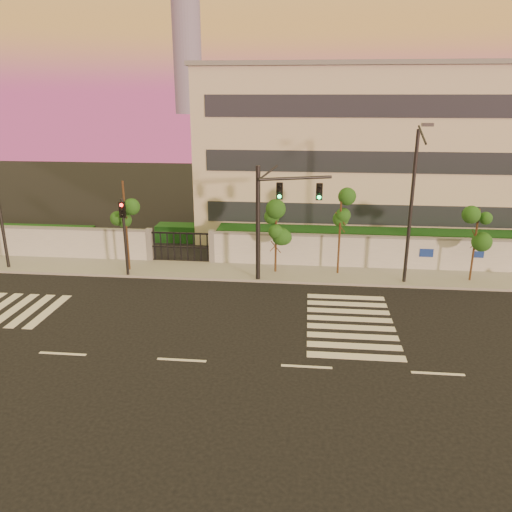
{
  "coord_description": "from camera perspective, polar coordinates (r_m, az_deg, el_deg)",
  "views": [
    {
      "loc": [
        4.8,
        -17.37,
        10.13
      ],
      "look_at": [
        2.39,
        6.0,
        2.56
      ],
      "focal_mm": 35.0,
      "sensor_mm": 36.0,
      "label": 1
    }
  ],
  "objects": [
    {
      "name": "traffic_signal_main",
      "position": [
        27.3,
        1.97,
        5.22
      ],
      "size": [
        4.08,
        1.48,
        6.58
      ],
      "rotation": [
        0.0,
        0.0,
        0.33
      ],
      "color": "black",
      "rests_on": "ground"
    },
    {
      "name": "institutional_building",
      "position": [
        39.78,
        12.19,
        11.74
      ],
      "size": [
        24.4,
        12.4,
        12.25
      ],
      "color": "beige",
      "rests_on": "ground"
    },
    {
      "name": "sidewalk",
      "position": [
        30.02,
        -3.65,
        -1.75
      ],
      "size": [
        60.0,
        3.0,
        0.15
      ],
      "primitive_type": "cube",
      "color": "gray",
      "rests_on": "ground"
    },
    {
      "name": "perimeter_wall",
      "position": [
        31.09,
        -3.05,
        0.9
      ],
      "size": [
        60.0,
        0.36,
        2.2
      ],
      "color": "#ABADB2",
      "rests_on": "ground"
    },
    {
      "name": "hedge_row",
      "position": [
        33.63,
        -0.54,
        1.79
      ],
      "size": [
        41.0,
        4.25,
        1.8
      ],
      "color": "#0F330F",
      "rests_on": "ground"
    },
    {
      "name": "street_tree_d",
      "position": [
        28.92,
        2.35,
        3.67
      ],
      "size": [
        1.56,
        1.25,
        4.14
      ],
      "color": "#382314",
      "rests_on": "ground"
    },
    {
      "name": "traffic_signal_secondary",
      "position": [
        29.33,
        -14.84,
        3.1
      ],
      "size": [
        0.36,
        0.35,
        4.66
      ],
      "rotation": [
        0.0,
        0.0,
        0.04
      ],
      "color": "black",
      "rests_on": "ground"
    },
    {
      "name": "ground",
      "position": [
        20.67,
        -8.49,
        -11.69
      ],
      "size": [
        120.0,
        120.0,
        0.0
      ],
      "primitive_type": "plane",
      "color": "black",
      "rests_on": "ground"
    },
    {
      "name": "street_tree_e",
      "position": [
        28.89,
        9.68,
        4.61
      ],
      "size": [
        1.5,
        1.19,
        4.94
      ],
      "color": "#382314",
      "rests_on": "ground"
    },
    {
      "name": "streetlight_east",
      "position": [
        27.92,
        17.44,
        6.05
      ],
      "size": [
        0.53,
        2.14,
        8.89
      ],
      "color": "black",
      "rests_on": "ground"
    },
    {
      "name": "street_tree_f",
      "position": [
        30.01,
        23.93,
        2.86
      ],
      "size": [
        1.4,
        1.11,
        4.28
      ],
      "color": "#382314",
      "rests_on": "ground"
    },
    {
      "name": "road_markings",
      "position": [
        24.28,
        -9.98,
        -7.06
      ],
      "size": [
        57.0,
        7.62,
        0.02
      ],
      "color": "silver",
      "rests_on": "ground"
    },
    {
      "name": "street_tree_c",
      "position": [
        29.99,
        -14.75,
        5.56
      ],
      "size": [
        1.49,
        1.18,
        5.5
      ],
      "color": "#382314",
      "rests_on": "ground"
    }
  ]
}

